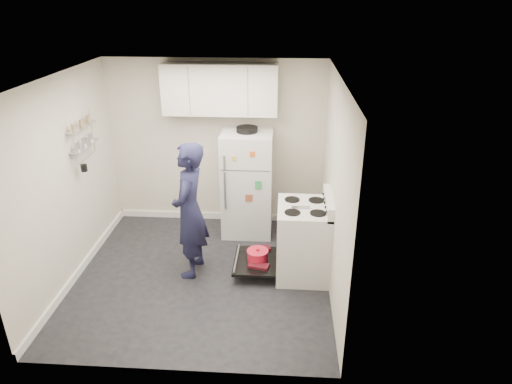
# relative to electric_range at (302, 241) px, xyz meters

# --- Properties ---
(room) EXTENTS (3.21, 3.21, 2.51)m
(room) POSITION_rel_electric_range_xyz_m (-1.29, -0.12, 0.74)
(room) COLOR black
(room) RESTS_ON ground
(electric_range) EXTENTS (0.66, 0.76, 1.10)m
(electric_range) POSITION_rel_electric_range_xyz_m (0.00, 0.00, 0.00)
(electric_range) COLOR silver
(electric_range) RESTS_ON ground
(open_oven_door) EXTENTS (0.55, 0.71, 0.22)m
(open_oven_door) POSITION_rel_electric_range_xyz_m (-0.58, 0.00, -0.28)
(open_oven_door) COLOR black
(open_oven_door) RESTS_ON ground
(refrigerator) EXTENTS (0.72, 0.74, 1.62)m
(refrigerator) POSITION_rel_electric_range_xyz_m (-0.78, 1.10, 0.31)
(refrigerator) COLOR silver
(refrigerator) RESTS_ON ground
(upper_cabinets) EXTENTS (1.60, 0.33, 0.70)m
(upper_cabinets) POSITION_rel_electric_range_xyz_m (-1.16, 1.28, 1.63)
(upper_cabinets) COLOR silver
(upper_cabinets) RESTS_ON room
(wall_shelf_rack) EXTENTS (0.14, 0.60, 0.61)m
(wall_shelf_rack) POSITION_rel_electric_range_xyz_m (-2.78, 0.34, 1.21)
(wall_shelf_rack) COLOR #B2B2B7
(wall_shelf_rack) RESTS_ON room
(person) EXTENTS (0.47, 0.67, 1.75)m
(person) POSITION_rel_electric_range_xyz_m (-1.40, -0.05, 0.41)
(person) COLOR #191A38
(person) RESTS_ON ground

